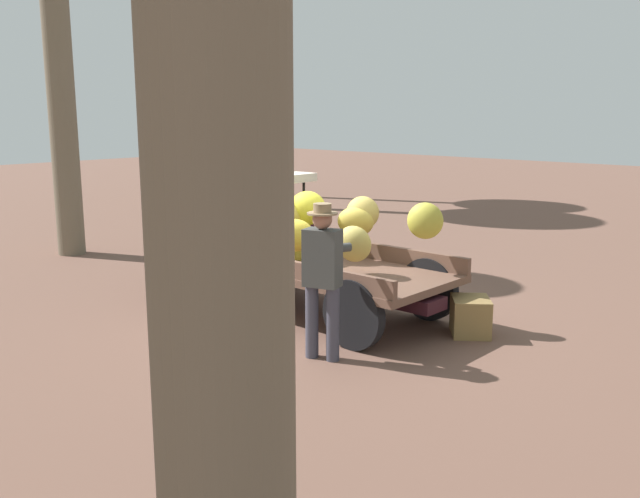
# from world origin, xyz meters

# --- Properties ---
(ground_plane) EXTENTS (60.00, 60.00, 0.00)m
(ground_plane) POSITION_xyz_m (0.00, 0.00, 0.00)
(ground_plane) COLOR brown
(truck) EXTENTS (4.51, 1.83, 1.86)m
(truck) POSITION_xyz_m (0.54, -0.10, 0.93)
(truck) COLOR #31131A
(truck) RESTS_ON ground
(farmer) EXTENTS (0.55, 0.51, 1.78)m
(farmer) POSITION_xyz_m (-1.26, 1.19, 1.02)
(farmer) COLOR #40404E
(farmer) RESTS_ON ground
(wooden_crate) EXTENTS (0.70, 0.71, 0.47)m
(wooden_crate) POSITION_xyz_m (-2.05, -0.71, 0.24)
(wooden_crate) COLOR olive
(wooden_crate) RESTS_ON ground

